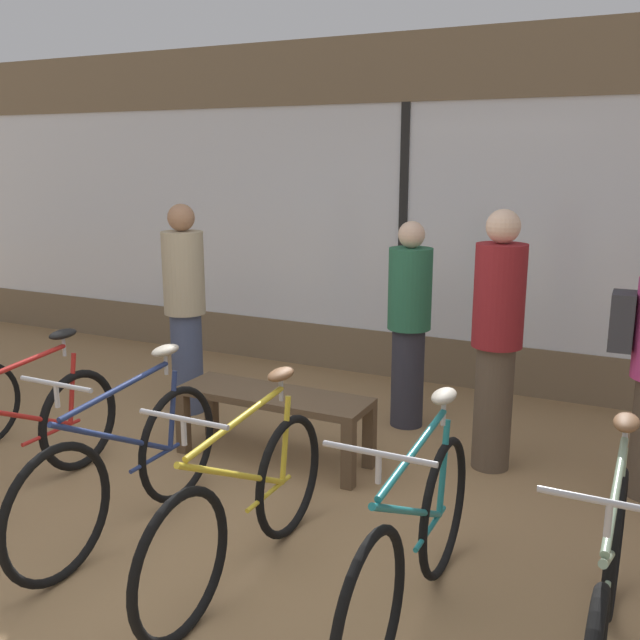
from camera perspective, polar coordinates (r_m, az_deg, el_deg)
The scene contains 11 objects.
ground_plane at distance 4.36m, azimuth -9.16°, elevation -16.43°, with size 24.00×24.00×0.00m, color #99754C.
shop_back_wall at distance 6.77m, azimuth 6.77°, elevation 8.78°, with size 12.00×0.08×3.20m.
bicycle_left at distance 4.89m, azimuth -23.08°, elevation -8.98°, with size 0.46×1.78×1.03m.
bicycle_center_left at distance 4.26m, azimuth -15.28°, elevation -11.40°, with size 0.46×1.72×1.05m.
bicycle_center_right at distance 3.75m, azimuth -6.16°, elevation -14.66°, with size 0.46×1.71×1.03m.
bicycle_right at distance 3.41m, azimuth 7.46°, elevation -17.51°, with size 0.46×1.73×1.05m.
bicycle_far_right at distance 3.30m, azimuth 21.86°, elevation -19.81°, with size 0.46×1.77×1.04m.
display_bench at distance 5.08m, azimuth -3.73°, elevation -6.83°, with size 1.40×0.44×0.50m.
customer_near_rack at distance 4.93m, azimuth 13.98°, elevation -1.21°, with size 0.37×0.37×1.79m.
customer_by_window at distance 5.63m, azimuth 7.14°, elevation -0.09°, with size 0.44×0.44×1.64m.
customer_near_bench at distance 5.98m, azimuth -10.76°, elevation 1.19°, with size 0.46×0.46×1.75m.
Camera 1 is at (2.24, -3.07, 2.13)m, focal length 40.00 mm.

